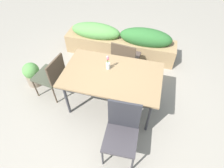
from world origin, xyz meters
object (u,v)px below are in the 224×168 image
(dining_table, at_px, (112,77))
(chair_end_left, at_px, (52,74))
(chair_far_side, at_px, (125,57))
(flower_vase, at_px, (108,64))
(planter_box, at_px, (120,42))
(chair_near_right, at_px, (122,130))
(potted_plant, at_px, (32,74))

(dining_table, distance_m, chair_end_left, 1.14)
(dining_table, xyz_separation_m, chair_end_left, (-1.12, -0.01, -0.22))
(chair_end_left, xyz_separation_m, chair_far_side, (1.18, 0.82, -0.00))
(flower_vase, xyz_separation_m, planter_box, (-0.10, 1.38, -0.52))
(chair_near_right, xyz_separation_m, chair_far_side, (-0.30, 1.61, -0.05))
(dining_table, distance_m, planter_box, 1.54)
(dining_table, distance_m, flower_vase, 0.22)
(flower_vase, relative_size, potted_plant, 0.52)
(chair_far_side, relative_size, potted_plant, 1.71)
(chair_near_right, xyz_separation_m, potted_plant, (-2.02, 0.91, -0.29))
(chair_near_right, height_order, planter_box, chair_near_right)
(potted_plant, bearing_deg, flower_vase, 0.04)
(chair_near_right, height_order, flower_vase, flower_vase)
(flower_vase, distance_m, potted_plant, 1.69)
(chair_end_left, bearing_deg, flower_vase, -75.39)
(chair_far_side, bearing_deg, flower_vase, -95.72)
(chair_far_side, height_order, flower_vase, flower_vase)
(planter_box, xyz_separation_m, potted_plant, (-1.47, -1.38, -0.09))
(planter_box, relative_size, potted_plant, 4.93)
(flower_vase, bearing_deg, chair_end_left, -173.27)
(dining_table, bearing_deg, planter_box, 97.42)
(planter_box, bearing_deg, dining_table, -82.58)
(chair_end_left, distance_m, chair_near_right, 1.67)
(dining_table, distance_m, chair_near_right, 0.89)
(dining_table, relative_size, flower_vase, 5.88)
(dining_table, bearing_deg, flower_vase, 131.60)
(chair_near_right, distance_m, potted_plant, 2.23)
(flower_vase, relative_size, planter_box, 0.11)
(chair_end_left, height_order, chair_far_side, chair_far_side)
(chair_far_side, relative_size, flower_vase, 3.26)
(planter_box, bearing_deg, flower_vase, -86.02)
(dining_table, xyz_separation_m, potted_plant, (-1.67, 0.11, -0.46))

